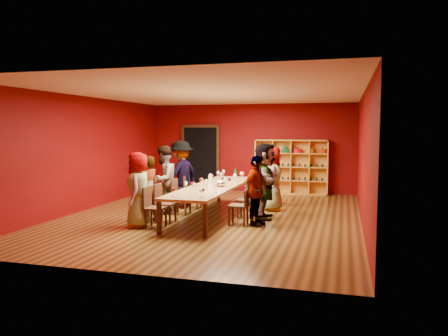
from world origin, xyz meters
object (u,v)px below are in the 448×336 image
Objects in this scene: chair_person_left_0 at (152,205)px; person_left_2 at (164,180)px; chair_person_right_2 at (250,197)px; chair_person_right_4 at (264,187)px; tasting_table at (213,188)px; person_left_3 at (181,174)px; shelving_unit at (291,164)px; chair_person_right_1 at (242,203)px; person_right_3 at (272,179)px; person_left_0 at (138,190)px; chair_person_left_1 at (162,201)px; person_right_1 at (256,191)px; chair_person_right_3 at (258,191)px; spittoon_bowl at (219,183)px; wine_bottle at (235,174)px; chair_person_left_3 at (190,190)px; person_right_4 at (274,176)px; person_right_2 at (265,181)px; chair_person_left_2 at (178,195)px; person_left_1 at (148,189)px.

person_left_2 is (-0.40, 1.57, 0.37)m from chair_person_left_0.
person_left_2 reaches higher than chair_person_right_2.
chair_person_right_2 and chair_person_right_4 have the same top height.
person_left_3 is at bearing 144.27° from tasting_table.
shelving_unit is at bearing 152.62° from person_left_2.
chair_person_right_1 is 1.00× the size of chair_person_right_2.
person_right_3 is at bearing 115.37° from person_left_3.
person_left_0 is 2.45m from person_left_3.
shelving_unit is at bearing 84.57° from chair_person_right_1.
person_right_1 is (2.13, 0.23, 0.28)m from chair_person_left_1.
person_left_3 is at bearing -172.46° from chair_person_right_3.
person_left_2 is at bearing 111.66° from chair_person_left_1.
person_left_3 is 5.89× the size of spittoon_bowl.
wine_bottle is (-0.82, 0.76, 0.37)m from chair_person_right_3.
spittoon_bowl is at bearing -122.27° from chair_person_right_3.
person_right_1 is (2.13, 0.80, 0.28)m from chair_person_left_0.
chair_person_left_3 is at bearing -147.85° from chair_person_right_4.
tasting_table is 5.06× the size of chair_person_right_3.
person_left_0 is 3.72m from wine_bottle.
person_right_4 is (0.29, 1.97, 0.33)m from chair_person_right_2.
wine_bottle reaches higher than chair_person_left_0.
person_right_3 reaches higher than person_right_1.
chair_person_left_1 is 2.82m from chair_person_right_3.
person_left_0 is 0.99× the size of person_right_4.
person_right_3 reaches higher than person_right_4.
person_left_3 reaches higher than wine_bottle.
chair_person_right_1 is at bearing 159.18° from person_right_3.
person_right_1 is at bearing -67.11° from wine_bottle.
shelving_unit is 7.71× the size of spittoon_bowl.
chair_person_left_1 and chair_person_left_3 have the same top height.
person_right_4 is at bearing 5.72° from wine_bottle.
person_right_3 is (2.19, 2.16, 0.34)m from chair_person_left_1.
chair_person_right_2 is 0.49× the size of person_right_2.
chair_person_left_2 is 0.54× the size of person_right_4.
chair_person_left_2 is 0.53× the size of person_right_3.
chair_person_left_1 is 0.52× the size of person_left_2.
person_left_1 is 3.07m from chair_person_right_3.
chair_person_right_1 is 1.99m from person_right_3.
tasting_table is at bearing 48.61° from chair_person_left_1.
person_left_0 is 5.38× the size of wine_bottle.
chair_person_left_0 is 0.58× the size of person_left_1.
chair_person_right_2 reaches higher than tasting_table.
shelving_unit reaches higher than chair_person_right_2.
person_right_4 is (2.42, 3.59, 0.01)m from person_left_0.
chair_person_left_3 is (0.00, 1.88, 0.00)m from chair_person_left_1.
person_right_1 is at bearing 92.71° from person_left_0.
person_left_2 is 0.95× the size of person_right_2.
chair_person_left_3 is 2.24m from person_right_3.
person_left_2 is 1.94× the size of chair_person_right_2.
chair_person_left_0 is 0.45m from person_left_0.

